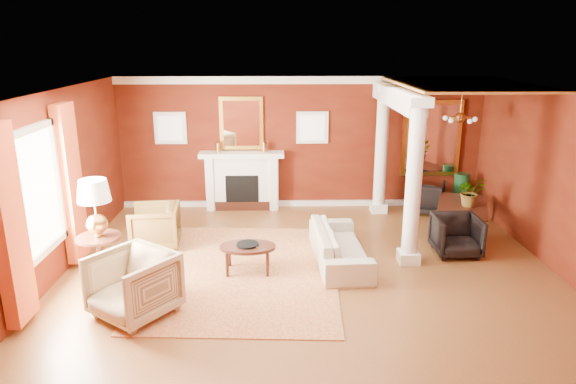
{
  "coord_description": "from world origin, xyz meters",
  "views": [
    {
      "loc": [
        -0.51,
        -7.69,
        3.63
      ],
      "look_at": [
        -0.34,
        0.69,
        1.15
      ],
      "focal_mm": 32.0,
      "sensor_mm": 36.0,
      "label": 1
    }
  ],
  "objects_px": {
    "sofa": "(340,240)",
    "side_table": "(96,213)",
    "dining_table": "(464,211)",
    "coffee_table": "(248,248)",
    "armchair_leopard": "(155,224)",
    "armchair_stripe": "(133,282)"
  },
  "relations": [
    {
      "from": "sofa",
      "to": "side_table",
      "type": "bearing_deg",
      "value": 97.54
    },
    {
      "from": "sofa",
      "to": "side_table",
      "type": "height_order",
      "value": "side_table"
    },
    {
      "from": "sofa",
      "to": "dining_table",
      "type": "xyz_separation_m",
      "value": [
        2.57,
        1.32,
        0.05
      ]
    },
    {
      "from": "sofa",
      "to": "side_table",
      "type": "relative_size",
      "value": 1.24
    },
    {
      "from": "sofa",
      "to": "side_table",
      "type": "xyz_separation_m",
      "value": [
        -3.78,
        -0.71,
        0.74
      ]
    },
    {
      "from": "coffee_table",
      "to": "side_table",
      "type": "height_order",
      "value": "side_table"
    },
    {
      "from": "armchair_leopard",
      "to": "side_table",
      "type": "distance_m",
      "value": 1.7
    },
    {
      "from": "armchair_stripe",
      "to": "dining_table",
      "type": "height_order",
      "value": "armchair_stripe"
    },
    {
      "from": "sofa",
      "to": "dining_table",
      "type": "distance_m",
      "value": 2.89
    },
    {
      "from": "armchair_leopard",
      "to": "armchair_stripe",
      "type": "distance_m",
      "value": 2.47
    },
    {
      "from": "sofa",
      "to": "coffee_table",
      "type": "bearing_deg",
      "value": 100.2
    },
    {
      "from": "armchair_stripe",
      "to": "dining_table",
      "type": "xyz_separation_m",
      "value": [
        5.58,
        3.03,
        -0.05
      ]
    },
    {
      "from": "armchair_stripe",
      "to": "side_table",
      "type": "height_order",
      "value": "side_table"
    },
    {
      "from": "coffee_table",
      "to": "armchair_leopard",
      "type": "bearing_deg",
      "value": 147.37
    },
    {
      "from": "coffee_table",
      "to": "dining_table",
      "type": "relative_size",
      "value": 0.56
    },
    {
      "from": "armchair_stripe",
      "to": "armchair_leopard",
      "type": "bearing_deg",
      "value": 133.23
    },
    {
      "from": "coffee_table",
      "to": "dining_table",
      "type": "distance_m",
      "value": 4.44
    },
    {
      "from": "side_table",
      "to": "coffee_table",
      "type": "bearing_deg",
      "value": 8.82
    },
    {
      "from": "dining_table",
      "to": "side_table",
      "type": "bearing_deg",
      "value": 128.31
    },
    {
      "from": "armchair_stripe",
      "to": "dining_table",
      "type": "distance_m",
      "value": 6.35
    },
    {
      "from": "dining_table",
      "to": "sofa",
      "type": "bearing_deg",
      "value": 137.78
    },
    {
      "from": "coffee_table",
      "to": "side_table",
      "type": "relative_size",
      "value": 0.55
    }
  ]
}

